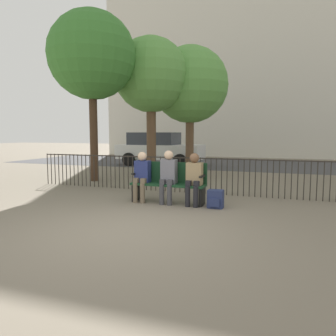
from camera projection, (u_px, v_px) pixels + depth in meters
ground_plane at (122, 230)px, 5.36m from camera, size 80.00×80.00×0.00m
park_bench at (169, 181)px, 7.47m from camera, size 1.71×0.45×0.92m
seated_person_0 at (142, 174)px, 7.54m from camera, size 0.34×0.39×1.16m
seated_person_1 at (168, 174)px, 7.33m from camera, size 0.34×0.39×1.20m
seated_person_2 at (194, 176)px, 7.13m from camera, size 0.34×0.39×1.15m
backpack at (215, 199)px, 6.93m from camera, size 0.33×0.27×0.39m
fence_railing at (185, 172)px, 8.70m from camera, size 9.01×0.03×0.95m
tree_1 at (92, 56)px, 10.50m from camera, size 2.82×2.82×5.49m
tree_2 at (190, 85)px, 12.80m from camera, size 2.99×2.99×4.97m
tree_3 at (151, 76)px, 11.87m from camera, size 2.71×2.71×5.05m
street_surface at (233, 164)px, 16.59m from camera, size 24.00×6.00×0.01m
parked_car_0 at (159, 148)px, 16.22m from camera, size 4.20×1.94×1.62m
building_facade at (253, 38)px, 23.20m from camera, size 20.00×6.00×16.58m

